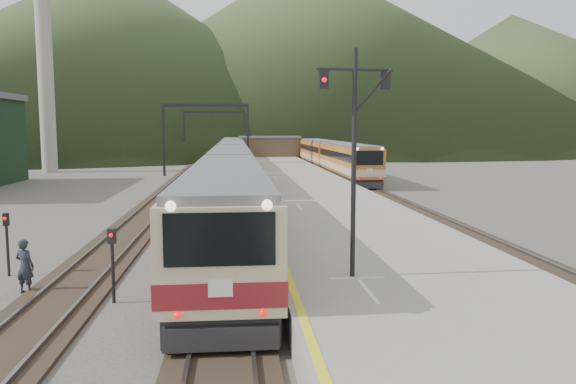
{
  "coord_description": "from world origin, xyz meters",
  "views": [
    {
      "loc": [
        0.36,
        -8.2,
        5.26
      ],
      "look_at": [
        3.05,
        20.39,
        2.0
      ],
      "focal_mm": 35.0,
      "sensor_mm": 36.0,
      "label": 1
    }
  ],
  "objects": [
    {
      "name": "track_main",
      "position": [
        0.0,
        40.0,
        0.07
      ],
      "size": [
        2.6,
        200.0,
        0.23
      ],
      "color": "black",
      "rests_on": "ground"
    },
    {
      "name": "track_far",
      "position": [
        -5.0,
        40.0,
        0.07
      ],
      "size": [
        2.6,
        200.0,
        0.23
      ],
      "color": "black",
      "rests_on": "ground"
    },
    {
      "name": "track_second",
      "position": [
        11.5,
        40.0,
        0.07
      ],
      "size": [
        2.6,
        200.0,
        0.23
      ],
      "color": "black",
      "rests_on": "ground"
    },
    {
      "name": "platform",
      "position": [
        5.6,
        38.0,
        0.5
      ],
      "size": [
        8.0,
        100.0,
        1.0
      ],
      "primitive_type": "cube",
      "color": "gray",
      "rests_on": "ground"
    },
    {
      "name": "gantry_near",
      "position": [
        -2.85,
        55.0,
        5.59
      ],
      "size": [
        9.55,
        0.25,
        8.0
      ],
      "color": "black",
      "rests_on": "ground"
    },
    {
      "name": "gantry_far",
      "position": [
        -2.85,
        80.0,
        5.59
      ],
      "size": [
        9.55,
        0.25,
        8.0
      ],
      "color": "black",
      "rests_on": "ground"
    },
    {
      "name": "smokestack",
      "position": [
        -22.0,
        62.0,
        15.0
      ],
      "size": [
        1.8,
        1.8,
        30.0
      ],
      "primitive_type": "cylinder",
      "color": "#9E998E",
      "rests_on": "ground"
    },
    {
      "name": "station_shed",
      "position": [
        5.6,
        78.0,
        2.57
      ],
      "size": [
        9.4,
        4.4,
        3.1
      ],
      "color": "brown",
      "rests_on": "platform"
    },
    {
      "name": "hill_a",
      "position": [
        -40.0,
        190.0,
        30.0
      ],
      "size": [
        180.0,
        180.0,
        60.0
      ],
      "primitive_type": "cone",
      "color": "#304321",
      "rests_on": "ground"
    },
    {
      "name": "hill_b",
      "position": [
        30.0,
        230.0,
        37.5
      ],
      "size": [
        220.0,
        220.0,
        75.0
      ],
      "primitive_type": "cone",
      "color": "#304321",
      "rests_on": "ground"
    },
    {
      "name": "hill_c",
      "position": [
        110.0,
        210.0,
        25.0
      ],
      "size": [
        160.0,
        160.0,
        50.0
      ],
      "primitive_type": "cone",
      "color": "#304321",
      "rests_on": "ground"
    },
    {
      "name": "main_train",
      "position": [
        0.0,
        45.17,
        2.06
      ],
      "size": [
        3.0,
        82.23,
        3.66
      ],
      "color": "#C5B18C",
      "rests_on": "track_main"
    },
    {
      "name": "second_train",
      "position": [
        11.5,
        56.42,
        1.92
      ],
      "size": [
        2.77,
        37.72,
        3.38
      ],
      "color": "#B06121",
      "rests_on": "track_second"
    },
    {
      "name": "signal_mast",
      "position": [
        3.71,
        7.44,
        4.97
      ],
      "size": [
        2.2,
        0.38,
        6.48
      ],
      "color": "black",
      "rests_on": "platform"
    },
    {
      "name": "short_signal_a",
      "position": [
        -3.35,
        8.73,
        1.46
      ],
      "size": [
        0.26,
        0.22,
        2.27
      ],
      "color": "black",
      "rests_on": "ground"
    },
    {
      "name": "short_signal_b",
      "position": [
        -2.47,
        34.78,
        1.46
      ],
      "size": [
        0.23,
        0.17,
        2.27
      ],
      "color": "black",
      "rests_on": "ground"
    },
    {
      "name": "short_signal_c",
      "position": [
        -7.77,
        12.29,
        1.46
      ],
      "size": [
        0.27,
        0.24,
        2.27
      ],
      "color": "black",
      "rests_on": "ground"
    },
    {
      "name": "worker",
      "position": [
        -6.37,
        10.03,
        0.88
      ],
      "size": [
        0.75,
        0.62,
        1.77
      ],
      "primitive_type": "imported",
      "rotation": [
        0.0,
        0.0,
        2.79
      ],
      "color": "#232832",
      "rests_on": "ground"
    }
  ]
}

